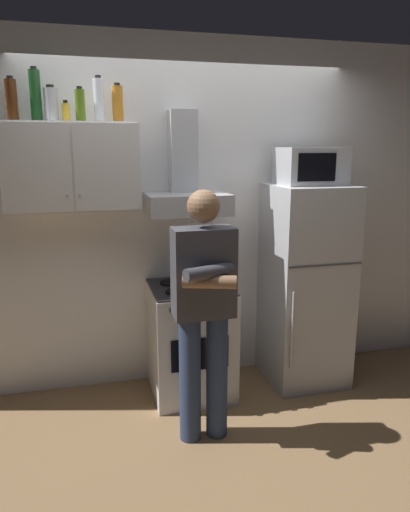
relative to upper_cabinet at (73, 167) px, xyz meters
name	(u,v)px	position (x,y,z in m)	size (l,w,h in m)	color
ground_plane	(205,406)	(0.85, -0.37, -1.75)	(7.00, 7.00, 0.00)	olive
back_wall_tiled	(186,215)	(0.85, 0.23, -0.40)	(4.80, 0.10, 2.70)	white
upper_cabinet	(73,167)	(0.00, 0.00, 0.00)	(0.90, 0.37, 0.60)	silver
stove_oven	(191,340)	(0.80, -0.13, -1.32)	(0.60, 0.62, 0.87)	white
range_hood	(186,186)	(0.80, 0.00, -0.15)	(0.60, 0.44, 0.75)	#B7BABF
refrigerator	(306,285)	(1.75, -0.12, -0.95)	(0.60, 0.62, 1.60)	silver
microwave	(310,166)	(1.75, -0.11, -0.01)	(0.48, 0.37, 0.28)	#B7BABF
person_standing	(204,308)	(0.75, -0.73, -0.85)	(0.38, 0.33, 1.64)	navy
cooking_pot	(211,280)	(0.93, -0.24, -0.81)	(0.30, 0.20, 0.13)	#B7BABF
bottle_spice_jar	(66,112)	(-0.02, -0.02, 0.36)	(0.05, 0.05, 0.14)	gold
bottle_olive_oil	(80,105)	(0.07, 0.00, 0.41)	(0.07, 0.07, 0.23)	#4C6B19
bottle_wine_green	(35,95)	(-0.21, 0.03, 0.47)	(0.07, 0.07, 0.35)	#19471E
bottle_liquor_amber	(118,104)	(0.33, 0.03, 0.42)	(0.08, 0.08, 0.26)	#B7721E
bottle_rum_dark	(12,100)	(-0.36, 0.04, 0.44)	(0.07, 0.07, 0.29)	#47230F
bottle_canister_steel	(51,104)	(-0.11, 0.01, 0.41)	(0.09, 0.09, 0.23)	#B2B5BA
bottle_vodka_clear	(99,100)	(0.20, 0.02, 0.45)	(0.07, 0.07, 0.31)	silver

